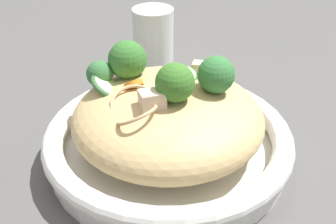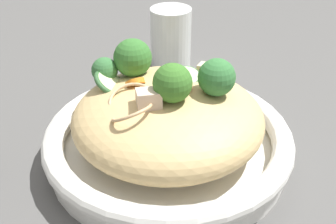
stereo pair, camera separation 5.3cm
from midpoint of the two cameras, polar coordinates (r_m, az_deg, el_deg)
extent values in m
plane|color=#4F4E4D|center=(0.57, 2.67, -6.08)|extent=(3.00, 3.00, 0.00)
cylinder|color=white|center=(0.57, 2.70, -5.27)|extent=(0.31, 0.31, 0.02)
torus|color=white|center=(0.55, 2.76, -3.28)|extent=(0.32, 0.32, 0.03)
ellipsoid|color=tan|center=(0.54, 2.84, -0.85)|extent=(0.24, 0.24, 0.08)
torus|color=tan|center=(0.50, -1.78, 1.30)|extent=(0.08, 0.08, 0.03)
torus|color=tan|center=(0.47, -1.69, -0.17)|extent=(0.06, 0.05, 0.03)
torus|color=tan|center=(0.52, 9.56, 1.33)|extent=(0.06, 0.05, 0.02)
torus|color=tan|center=(0.53, 6.17, 2.29)|extent=(0.06, 0.06, 0.02)
cone|color=#A4B976|center=(0.52, 9.32, 2.19)|extent=(0.02, 0.02, 0.02)
sphere|color=#357339|center=(0.51, 9.55, 4.54)|extent=(0.05, 0.05, 0.05)
cone|color=#A0B879|center=(0.49, 3.67, 1.43)|extent=(0.03, 0.03, 0.02)
sphere|color=#3B7429|center=(0.48, 3.76, 3.83)|extent=(0.06, 0.06, 0.05)
cone|color=#9AB86F|center=(0.57, -5.74, 3.86)|extent=(0.02, 0.02, 0.01)
sphere|color=#366D39|center=(0.56, -5.84, 5.52)|extent=(0.05, 0.05, 0.03)
cone|color=#9BBB78|center=(0.50, 3.56, 1.51)|extent=(0.02, 0.02, 0.02)
sphere|color=#44703B|center=(0.49, 3.66, 3.99)|extent=(0.05, 0.05, 0.04)
cone|color=#98B772|center=(0.57, -2.00, 4.99)|extent=(0.03, 0.03, 0.01)
sphere|color=#36702E|center=(0.56, -2.05, 7.23)|extent=(0.07, 0.07, 0.05)
cylinder|color=orange|center=(0.53, -1.57, 3.88)|extent=(0.03, 0.03, 0.02)
cylinder|color=orange|center=(0.55, 8.98, 4.08)|extent=(0.03, 0.03, 0.02)
cylinder|color=orange|center=(0.52, 5.11, 3.22)|extent=(0.03, 0.03, 0.02)
cylinder|color=beige|center=(0.55, 5.53, 4.69)|extent=(0.05, 0.05, 0.01)
torus|color=#356435|center=(0.55, 5.53, 4.69)|extent=(0.05, 0.05, 0.01)
cylinder|color=beige|center=(0.55, -5.04, 3.82)|extent=(0.05, 0.05, 0.03)
torus|color=#325D32|center=(0.55, -5.04, 3.82)|extent=(0.06, 0.06, 0.03)
cube|color=beige|center=(0.58, 8.10, 5.37)|extent=(0.04, 0.03, 0.02)
cube|color=beige|center=(0.49, 0.16, 1.61)|extent=(0.04, 0.04, 0.03)
cylinder|color=silver|center=(0.77, 2.36, 9.67)|extent=(0.07, 0.07, 0.11)
camera|label=1|loc=(0.03, -87.14, 1.81)|focal=45.30mm
camera|label=2|loc=(0.03, 92.86, -1.81)|focal=45.30mm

